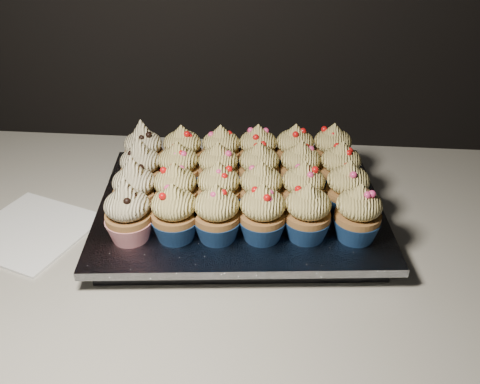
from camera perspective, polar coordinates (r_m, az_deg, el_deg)
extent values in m
cube|color=beige|center=(0.82, -7.89, -4.78)|extent=(2.44, 0.64, 0.04)
cube|color=white|center=(0.85, -21.47, -3.90)|extent=(0.20, 0.20, 0.00)
cube|color=black|center=(0.81, 0.00, -2.34)|extent=(0.41, 0.33, 0.02)
cube|color=silver|center=(0.80, 0.00, -1.34)|extent=(0.45, 0.37, 0.01)
cone|color=red|center=(0.73, -11.65, -3.87)|extent=(0.06, 0.06, 0.03)
ellipsoid|color=beige|center=(0.71, -11.98, -1.37)|extent=(0.06, 0.06, 0.04)
cone|color=beige|center=(0.69, -12.23, 0.56)|extent=(0.03, 0.03, 0.03)
cone|color=navy|center=(0.72, -6.90, -3.83)|extent=(0.06, 0.06, 0.03)
ellipsoid|color=#E8CF75|center=(0.70, -7.09, -1.30)|extent=(0.06, 0.06, 0.04)
cone|color=#E8CF75|center=(0.69, -7.22, 0.31)|extent=(0.03, 0.03, 0.02)
cone|color=navy|center=(0.72, -2.44, -3.90)|extent=(0.06, 0.06, 0.03)
ellipsoid|color=#E8CF75|center=(0.70, -2.51, -1.36)|extent=(0.06, 0.06, 0.04)
cone|color=#E8CF75|center=(0.68, -2.55, 0.26)|extent=(0.03, 0.03, 0.02)
cone|color=navy|center=(0.72, 2.38, -3.87)|extent=(0.06, 0.06, 0.03)
ellipsoid|color=#E8CF75|center=(0.70, 2.45, -1.33)|extent=(0.06, 0.06, 0.04)
cone|color=#E8CF75|center=(0.68, 2.50, 0.29)|extent=(0.03, 0.03, 0.02)
cone|color=navy|center=(0.72, 7.10, -3.79)|extent=(0.06, 0.06, 0.03)
ellipsoid|color=#E8CF75|center=(0.70, 7.31, -1.27)|extent=(0.06, 0.06, 0.04)
cone|color=#E8CF75|center=(0.69, 7.43, 0.34)|extent=(0.03, 0.03, 0.02)
cone|color=navy|center=(0.73, 12.28, -3.81)|extent=(0.06, 0.06, 0.03)
ellipsoid|color=#E8CF75|center=(0.71, 12.62, -1.32)|extent=(0.06, 0.06, 0.04)
cone|color=#E8CF75|center=(0.70, 12.84, 0.26)|extent=(0.03, 0.03, 0.02)
cone|color=red|center=(0.78, -10.99, -1.36)|extent=(0.06, 0.06, 0.03)
ellipsoid|color=beige|center=(0.76, -11.28, 1.05)|extent=(0.06, 0.06, 0.04)
cone|color=beige|center=(0.74, -11.50, 2.90)|extent=(0.03, 0.03, 0.03)
cone|color=navy|center=(0.77, -6.77, -1.38)|extent=(0.06, 0.06, 0.03)
ellipsoid|color=#E8CF75|center=(0.75, -6.95, 1.06)|extent=(0.06, 0.06, 0.04)
cone|color=#E8CF75|center=(0.74, -7.06, 2.59)|extent=(0.03, 0.03, 0.02)
cone|color=navy|center=(0.77, -2.24, -1.27)|extent=(0.06, 0.06, 0.03)
ellipsoid|color=#E8CF75|center=(0.75, -2.30, 1.18)|extent=(0.06, 0.06, 0.04)
cone|color=#E8CF75|center=(0.74, -2.34, 2.72)|extent=(0.03, 0.03, 0.02)
cone|color=navy|center=(0.77, 2.24, -1.28)|extent=(0.06, 0.06, 0.03)
ellipsoid|color=#E8CF75|center=(0.75, 2.30, 1.17)|extent=(0.06, 0.06, 0.04)
cone|color=#E8CF75|center=(0.73, 2.33, 2.71)|extent=(0.03, 0.03, 0.02)
cone|color=navy|center=(0.77, 6.65, -1.26)|extent=(0.06, 0.06, 0.03)
ellipsoid|color=#E8CF75|center=(0.75, 6.82, 1.17)|extent=(0.06, 0.06, 0.04)
cone|color=#E8CF75|center=(0.74, 6.93, 2.71)|extent=(0.03, 0.03, 0.02)
cone|color=navy|center=(0.78, 11.21, -1.17)|extent=(0.06, 0.06, 0.03)
ellipsoid|color=#E8CF75|center=(0.76, 11.50, 1.23)|extent=(0.06, 0.06, 0.04)
cone|color=#E8CF75|center=(0.75, 11.68, 2.74)|extent=(0.03, 0.03, 0.02)
cone|color=red|center=(0.83, -10.36, 0.97)|extent=(0.06, 0.06, 0.03)
ellipsoid|color=beige|center=(0.81, -10.61, 3.27)|extent=(0.06, 0.06, 0.04)
cone|color=beige|center=(0.80, -10.81, 5.04)|extent=(0.03, 0.03, 0.03)
cone|color=navy|center=(0.82, -6.46, 1.08)|extent=(0.06, 0.06, 0.03)
ellipsoid|color=#E8CF75|center=(0.81, -6.62, 3.41)|extent=(0.06, 0.06, 0.04)
cone|color=#E8CF75|center=(0.79, -6.72, 4.87)|extent=(0.03, 0.03, 0.02)
cone|color=navy|center=(0.82, -2.30, 1.01)|extent=(0.06, 0.06, 0.03)
ellipsoid|color=#E8CF75|center=(0.80, -2.35, 3.36)|extent=(0.06, 0.06, 0.04)
cone|color=#E8CF75|center=(0.79, -2.39, 4.83)|extent=(0.03, 0.03, 0.02)
cone|color=navy|center=(0.82, 2.02, 1.05)|extent=(0.06, 0.06, 0.03)
ellipsoid|color=#E8CF75|center=(0.80, 2.07, 3.39)|extent=(0.06, 0.06, 0.04)
cone|color=#E8CF75|center=(0.79, 2.11, 4.86)|extent=(0.03, 0.03, 0.02)
cone|color=navy|center=(0.83, 6.35, 1.15)|extent=(0.06, 0.06, 0.03)
ellipsoid|color=#E8CF75|center=(0.81, 6.51, 3.48)|extent=(0.06, 0.06, 0.04)
cone|color=#E8CF75|center=(0.80, 6.61, 4.94)|extent=(0.03, 0.03, 0.02)
cone|color=navy|center=(0.83, 10.48, 1.04)|extent=(0.06, 0.06, 0.03)
ellipsoid|color=#E8CF75|center=(0.81, 10.74, 3.35)|extent=(0.06, 0.06, 0.04)
cone|color=#E8CF75|center=(0.80, 10.90, 4.79)|extent=(0.03, 0.03, 0.02)
cone|color=red|center=(0.88, -10.09, 2.89)|extent=(0.06, 0.06, 0.03)
ellipsoid|color=beige|center=(0.86, -10.32, 5.10)|extent=(0.06, 0.06, 0.04)
cone|color=beige|center=(0.85, -10.50, 6.79)|extent=(0.03, 0.03, 0.03)
cone|color=navy|center=(0.87, -6.05, 2.97)|extent=(0.06, 0.06, 0.03)
ellipsoid|color=#E8CF75|center=(0.85, -6.19, 5.20)|extent=(0.06, 0.06, 0.04)
cone|color=#E8CF75|center=(0.84, -6.28, 6.60)|extent=(0.03, 0.03, 0.02)
cone|color=navy|center=(0.87, -2.00, 2.99)|extent=(0.06, 0.06, 0.03)
ellipsoid|color=#E8CF75|center=(0.85, -2.05, 5.24)|extent=(0.06, 0.06, 0.04)
cone|color=#E8CF75|center=(0.84, -2.07, 6.64)|extent=(0.03, 0.03, 0.02)
cone|color=navy|center=(0.87, 1.89, 3.07)|extent=(0.06, 0.06, 0.03)
ellipsoid|color=#E8CF75|center=(0.85, 1.94, 5.31)|extent=(0.06, 0.06, 0.04)
cone|color=#E8CF75|center=(0.84, 1.96, 6.71)|extent=(0.03, 0.03, 0.02)
cone|color=navy|center=(0.88, 5.77, 3.10)|extent=(0.06, 0.06, 0.03)
ellipsoid|color=#E8CF75|center=(0.86, 5.90, 5.32)|extent=(0.06, 0.06, 0.04)
cone|color=#E8CF75|center=(0.85, 5.99, 6.72)|extent=(0.03, 0.03, 0.02)
cone|color=navy|center=(0.89, 9.67, 3.14)|extent=(0.06, 0.06, 0.03)
ellipsoid|color=#E8CF75|center=(0.87, 9.89, 5.35)|extent=(0.06, 0.06, 0.04)
cone|color=#E8CF75|center=(0.86, 10.03, 6.72)|extent=(0.03, 0.03, 0.02)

